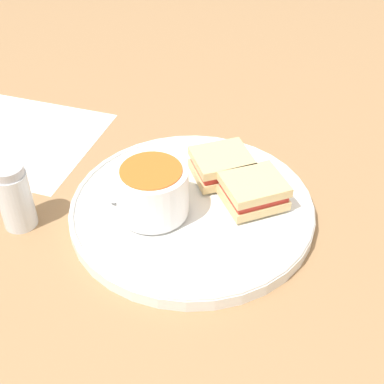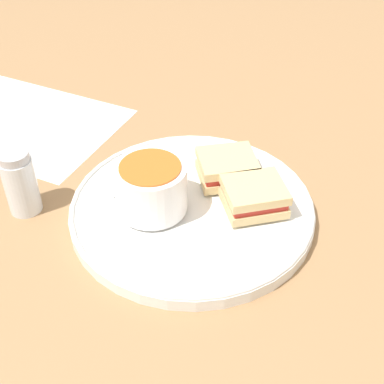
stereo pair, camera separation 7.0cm
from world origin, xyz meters
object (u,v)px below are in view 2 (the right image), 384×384
spoon (126,185)px  sandwich_half_near (254,196)px  sandwich_half_far (227,168)px  salt_shaker (20,182)px  soup_bowl (151,187)px

spoon → sandwich_half_near: bearing=113.6°
sandwich_half_near → sandwich_half_far: size_ratio=1.03×
salt_shaker → sandwich_half_far: bearing=97.0°
soup_bowl → spoon: (-0.04, -0.04, -0.03)m
spoon → sandwich_half_far: bearing=135.5°
salt_shaker → sandwich_half_near: bearing=84.7°
soup_bowl → sandwich_half_near: soup_bowl is taller
spoon → sandwich_half_far: 0.14m
salt_shaker → spoon: bearing=96.5°
soup_bowl → sandwich_half_near: bearing=88.9°
soup_bowl → salt_shaker: 0.18m
sandwich_half_near → salt_shaker: 0.31m
sandwich_half_near → salt_shaker: bearing=-95.3°
sandwich_half_near → spoon: bearing=-104.4°
sandwich_half_near → salt_shaker: (-0.03, -0.31, 0.01)m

